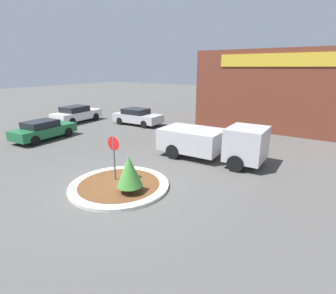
{
  "coord_description": "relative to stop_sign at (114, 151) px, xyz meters",
  "views": [
    {
      "loc": [
        7.32,
        -7.31,
        4.87
      ],
      "look_at": [
        0.62,
        2.81,
        1.16
      ],
      "focal_mm": 28.0,
      "sensor_mm": 36.0,
      "label": 1
    }
  ],
  "objects": [
    {
      "name": "ground_plane",
      "position": [
        0.48,
        -0.27,
        -1.44
      ],
      "size": [
        120.0,
        120.0,
        0.0
      ],
      "primitive_type": "plane",
      "color": "#514F4C"
    },
    {
      "name": "traffic_island",
      "position": [
        0.48,
        -0.27,
        -1.37
      ],
      "size": [
        4.19,
        4.19,
        0.13
      ],
      "color": "beige",
      "rests_on": "ground_plane"
    },
    {
      "name": "stop_sign",
      "position": [
        0.0,
        0.0,
        0.0
      ],
      "size": [
        0.62,
        0.07,
        2.1
      ],
      "color": "#4C4C51",
      "rests_on": "ground_plane"
    },
    {
      "name": "island_shrub",
      "position": [
        1.35,
        -0.57,
        -0.42
      ],
      "size": [
        1.03,
        1.03,
        1.49
      ],
      "color": "brown",
      "rests_on": "traffic_island"
    },
    {
      "name": "utility_truck",
      "position": [
        2.31,
        5.09,
        -0.41
      ],
      "size": [
        5.73,
        2.41,
        2.0
      ],
      "rotation": [
        0.0,
        0.0,
        0.02
      ],
      "color": "#B2B2B7",
      "rests_on": "ground_plane"
    },
    {
      "name": "storefront_building",
      "position": [
        4.35,
        15.81,
        1.65
      ],
      "size": [
        14.28,
        6.07,
        6.16
      ],
      "color": "brown",
      "rests_on": "ground_plane"
    },
    {
      "name": "parked_sedan_green",
      "position": [
        -9.24,
        2.44,
        -0.73
      ],
      "size": [
        2.08,
        4.41,
        1.36
      ],
      "rotation": [
        0.0,
        0.0,
        1.65
      ],
      "color": "#1E6638",
      "rests_on": "ground_plane"
    },
    {
      "name": "parked_sedan_silver",
      "position": [
        -7.02,
        9.92,
        -0.72
      ],
      "size": [
        4.35,
        1.99,
        1.4
      ],
      "rotation": [
        0.0,
        0.0,
        0.02
      ],
      "color": "#B7B7BC",
      "rests_on": "ground_plane"
    },
    {
      "name": "parked_sedan_white",
      "position": [
        -12.36,
        7.67,
        -0.67
      ],
      "size": [
        2.22,
        4.67,
        1.49
      ],
      "rotation": [
        0.0,
        0.0,
        1.65
      ],
      "color": "silver",
      "rests_on": "ground_plane"
    }
  ]
}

